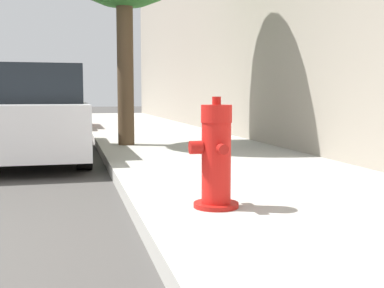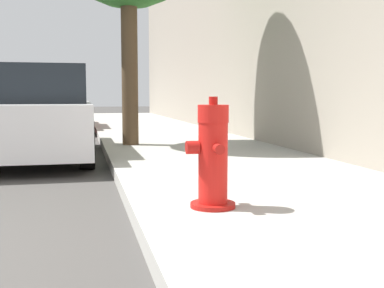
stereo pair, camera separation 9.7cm
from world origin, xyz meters
TOP-DOWN VIEW (x-y plane):
  - sidewalk_slab at (3.41, 0.00)m, footprint 2.86×40.00m
  - fire_hydrant at (2.58, 0.40)m, footprint 0.38×0.38m
  - parked_car_near at (0.87, 4.72)m, footprint 1.84×4.07m
  - parked_car_mid at (0.88, 10.67)m, footprint 1.77×4.16m

SIDE VIEW (x-z plane):
  - sidewalk_slab at x=3.41m, z-range 0.00..0.15m
  - fire_hydrant at x=2.58m, z-range 0.11..0.94m
  - parked_car_mid at x=0.88m, z-range -0.01..1.30m
  - parked_car_near at x=0.87m, z-range -0.02..1.39m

